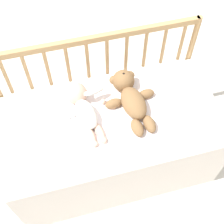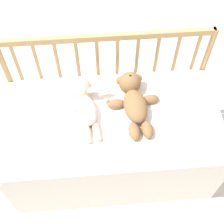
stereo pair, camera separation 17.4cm
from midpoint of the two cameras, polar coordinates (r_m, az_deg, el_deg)
ground_plane at (r=2.26m, az=-2.13°, el=-9.06°), size 12.00×12.00×0.00m
crib_mattress at (r=2.02m, az=-2.37°, el=-5.79°), size 1.26×0.65×0.54m
crib_rail at (r=1.93m, az=-5.20°, el=8.09°), size 1.26×0.04×0.87m
blanket at (r=1.80m, az=-3.01°, el=-0.44°), size 0.80×0.52×0.01m
teddy_bear at (r=1.80m, az=0.66°, el=2.62°), size 0.31×0.44×0.14m
baby at (r=1.78m, az=-8.20°, el=0.78°), size 0.30×0.41×0.13m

